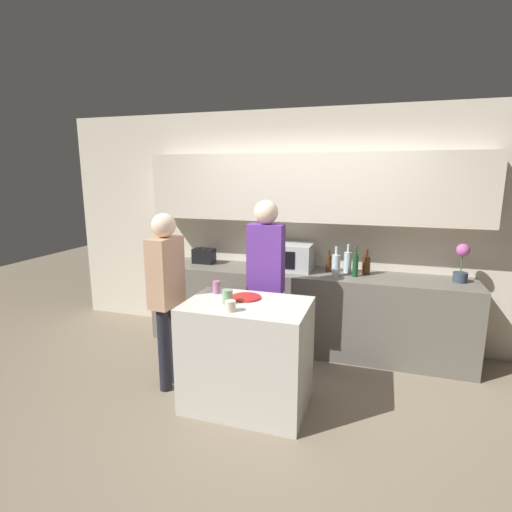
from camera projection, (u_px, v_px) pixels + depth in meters
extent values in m
plane|color=#7F705B|center=(270.00, 413.00, 3.37)|extent=(14.00, 14.00, 0.00)
cube|color=beige|center=(311.00, 228.00, 4.71)|extent=(6.40, 0.08, 2.70)
cube|color=beige|center=(309.00, 188.00, 4.43)|extent=(3.74, 0.32, 0.75)
cube|color=#6B665B|center=(303.00, 310.00, 4.57)|extent=(3.60, 0.62, 0.90)
cube|color=beige|center=(247.00, 354.00, 3.41)|extent=(1.03, 0.70, 0.93)
cube|color=#B7BABC|center=(289.00, 257.00, 4.55)|extent=(0.52, 0.38, 0.30)
cube|color=black|center=(281.00, 260.00, 4.39)|extent=(0.31, 0.01, 0.19)
cube|color=black|center=(204.00, 256.00, 4.88)|extent=(0.26, 0.16, 0.18)
cube|color=black|center=(200.00, 248.00, 4.88)|extent=(0.02, 0.11, 0.01)
cube|color=black|center=(207.00, 249.00, 4.85)|extent=(0.02, 0.11, 0.01)
cylinder|color=#333D4C|center=(460.00, 277.00, 4.04)|extent=(0.14, 0.14, 0.10)
cylinder|color=#38662D|center=(462.00, 264.00, 4.02)|extent=(0.01, 0.01, 0.18)
sphere|color=#B25199|center=(463.00, 250.00, 3.99)|extent=(0.13, 0.13, 0.13)
cylinder|color=#472814|center=(329.00, 264.00, 4.46)|extent=(0.06, 0.06, 0.18)
cylinder|color=#472814|center=(329.00, 253.00, 4.43)|extent=(0.02, 0.02, 0.07)
cylinder|color=silver|center=(336.00, 265.00, 4.26)|extent=(0.09, 0.09, 0.23)
cylinder|color=silver|center=(337.00, 251.00, 4.23)|extent=(0.03, 0.03, 0.09)
cylinder|color=silver|center=(348.00, 262.00, 4.42)|extent=(0.08, 0.08, 0.23)
cylinder|color=silver|center=(348.00, 248.00, 4.39)|extent=(0.03, 0.03, 0.09)
cylinder|color=#194723|center=(355.00, 266.00, 4.25)|extent=(0.06, 0.06, 0.24)
cylinder|color=#194723|center=(356.00, 251.00, 4.22)|extent=(0.02, 0.02, 0.09)
cylinder|color=#472814|center=(366.00, 265.00, 4.35)|extent=(0.09, 0.09, 0.20)
cylinder|color=#472814|center=(367.00, 253.00, 4.32)|extent=(0.03, 0.03, 0.08)
cylinder|color=red|center=(246.00, 297.00, 3.44)|extent=(0.26, 0.26, 0.01)
cylinder|color=beige|center=(231.00, 306.00, 3.12)|extent=(0.08, 0.08, 0.08)
cylinder|color=#78A277|center=(227.00, 297.00, 3.30)|extent=(0.09, 0.09, 0.12)
cylinder|color=#AD6793|center=(217.00, 287.00, 3.58)|extent=(0.07, 0.07, 0.11)
cylinder|color=black|center=(273.00, 333.00, 3.97)|extent=(0.11, 0.11, 0.84)
cylinder|color=black|center=(258.00, 331.00, 4.02)|extent=(0.11, 0.11, 0.84)
cube|color=#603296|center=(266.00, 259.00, 3.84)|extent=(0.34, 0.20, 0.67)
sphere|color=beige|center=(266.00, 212.00, 3.75)|extent=(0.23, 0.23, 0.23)
cylinder|color=black|center=(174.00, 343.00, 3.80)|extent=(0.11, 0.11, 0.80)
cylinder|color=black|center=(164.00, 350.00, 3.66)|extent=(0.11, 0.11, 0.80)
cube|color=tan|center=(166.00, 272.00, 3.58)|extent=(0.22, 0.36, 0.63)
sphere|color=beige|center=(163.00, 225.00, 3.49)|extent=(0.22, 0.22, 0.22)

